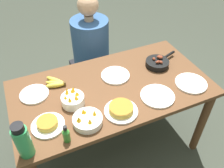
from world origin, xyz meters
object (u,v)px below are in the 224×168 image
object	(u,v)px
empty_plate_near_front	(191,83)
empty_plate_far_right	(157,96)
frittata_plate_center	(121,109)
empty_plate_far_left	(115,75)
fruit_bowl_mango	(73,99)
empty_plate_mid_edge	(34,94)
fruit_bowl_citrus	(87,120)
person_figure	(92,63)
banana_bunch	(56,83)
water_bottle	(23,141)
frittata_plate_side	(48,124)
skillet	(158,63)
hot_sauce_bottle	(66,135)

from	to	relation	value
empty_plate_near_front	empty_plate_far_right	world-z (taller)	same
frittata_plate_center	empty_plate_far_left	distance (m)	0.40
frittata_plate_center	fruit_bowl_mango	world-z (taller)	fruit_bowl_mango
empty_plate_near_front	empty_plate_mid_edge	world-z (taller)	same
fruit_bowl_citrus	frittata_plate_center	bearing A→B (deg)	-0.58
person_figure	fruit_bowl_citrus	bearing A→B (deg)	-111.09
banana_bunch	water_bottle	bearing A→B (deg)	-119.81
frittata_plate_side	fruit_bowl_citrus	size ratio (longest dim) A/B	1.11
banana_bunch	empty_plate_far_left	xyz separation A→B (m)	(0.47, -0.09, -0.01)
empty_plate_near_front	empty_plate_far_left	xyz separation A→B (m)	(-0.51, 0.33, 0.00)
empty_plate_near_front	fruit_bowl_mango	size ratio (longest dim) A/B	1.51
frittata_plate_side	water_bottle	world-z (taller)	water_bottle
fruit_bowl_citrus	water_bottle	distance (m)	0.42
frittata_plate_center	empty_plate_near_front	bearing A→B (deg)	3.59
empty_plate_far_left	empty_plate_far_right	size ratio (longest dim) A/B	0.92
water_bottle	empty_plate_far_left	bearing A→B (deg)	29.54
empty_plate_mid_edge	person_figure	size ratio (longest dim) A/B	0.17
banana_bunch	empty_plate_far_right	world-z (taller)	banana_bunch
frittata_plate_center	empty_plate_far_right	xyz separation A→B (m)	(0.31, 0.02, -0.02)
empty_plate_far_left	banana_bunch	bearing A→B (deg)	168.80
skillet	frittata_plate_center	size ratio (longest dim) A/B	1.38
frittata_plate_center	hot_sauce_bottle	size ratio (longest dim) A/B	1.76
empty_plate_far_right	fruit_bowl_citrus	bearing A→B (deg)	-177.75
frittata_plate_center	empty_plate_far_right	size ratio (longest dim) A/B	0.93
empty_plate_far_left	person_figure	distance (m)	0.64
banana_bunch	frittata_plate_side	world-z (taller)	frittata_plate_side
person_figure	frittata_plate_center	bearing A→B (deg)	-97.16
empty_plate_far_left	person_figure	bearing A→B (deg)	90.72
banana_bunch	person_figure	bearing A→B (deg)	46.13
frittata_plate_center	frittata_plate_side	distance (m)	0.50
empty_plate_far_right	water_bottle	bearing A→B (deg)	-174.55
water_bottle	hot_sauce_bottle	bearing A→B (deg)	-2.14
empty_plate_mid_edge	person_figure	distance (m)	0.88
frittata_plate_side	hot_sauce_bottle	distance (m)	0.18
empty_plate_near_front	empty_plate_far_left	size ratio (longest dim) A/B	1.06
banana_bunch	fruit_bowl_mango	distance (m)	0.26
fruit_bowl_citrus	banana_bunch	bearing A→B (deg)	102.06
frittata_plate_side	person_figure	size ratio (longest dim) A/B	0.18
empty_plate_far_right	frittata_plate_side	bearing A→B (deg)	175.96
skillet	empty_plate_far_left	bearing A→B (deg)	158.51
empty_plate_far_right	empty_plate_mid_edge	world-z (taller)	same
water_bottle	skillet	bearing A→B (deg)	19.90
empty_plate_far_left	empty_plate_far_right	bearing A→B (deg)	-61.76
empty_plate_near_front	fruit_bowl_citrus	distance (m)	0.88
skillet	frittata_plate_side	distance (m)	1.06
empty_plate_far_left	empty_plate_mid_edge	xyz separation A→B (m)	(-0.65, 0.04, 0.00)
frittata_plate_side	empty_plate_near_front	bearing A→B (deg)	-2.12
empty_plate_near_front	empty_plate_far_right	bearing A→B (deg)	-177.26
fruit_bowl_citrus	frittata_plate_side	bearing A→B (deg)	162.35
water_bottle	person_figure	world-z (taller)	person_figure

